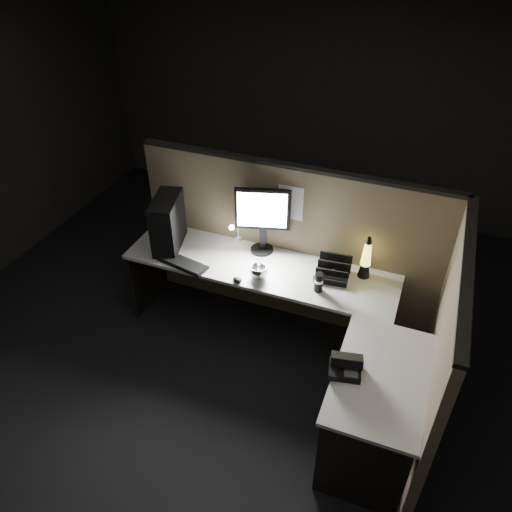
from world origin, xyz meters
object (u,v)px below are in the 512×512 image
(keyboard, at_px, (183,263))
(desk_phone, at_px, (345,366))
(monitor, at_px, (263,214))
(pc_tower, at_px, (168,223))
(lava_lamp, at_px, (366,260))

(keyboard, xyz_separation_m, desk_phone, (1.52, -0.63, 0.04))
(keyboard, bearing_deg, monitor, 49.63)
(pc_tower, distance_m, monitor, 0.82)
(pc_tower, distance_m, desk_phone, 1.96)
(monitor, distance_m, keyboard, 0.78)
(monitor, relative_size, keyboard, 1.33)
(pc_tower, relative_size, desk_phone, 1.95)
(keyboard, height_order, lava_lamp, lava_lamp)
(desk_phone, bearing_deg, lava_lamp, 83.55)
(monitor, relative_size, desk_phone, 2.49)
(lava_lamp, bearing_deg, pc_tower, -173.68)
(monitor, relative_size, lava_lamp, 1.58)
(lava_lamp, relative_size, desk_phone, 1.58)
(keyboard, height_order, desk_phone, desk_phone)
(pc_tower, distance_m, lava_lamp, 1.69)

